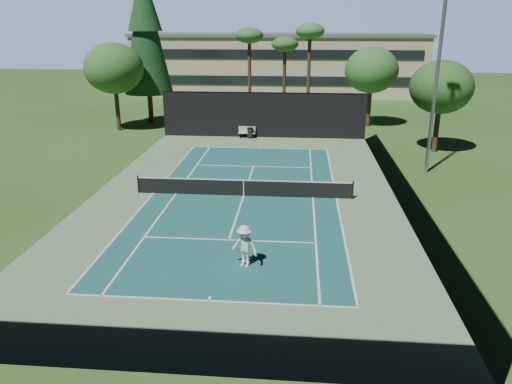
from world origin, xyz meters
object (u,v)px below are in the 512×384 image
(tennis_net, at_px, (244,187))
(trash_bin, at_px, (250,133))
(player, at_px, (245,246))
(tennis_ball_d, at_px, (193,170))
(tennis_ball_b, at_px, (248,193))
(tennis_ball_c, at_px, (242,179))
(park_bench, at_px, (247,132))
(tennis_ball_a, at_px, (166,279))

(tennis_net, xyz_separation_m, trash_bin, (-1.13, 15.54, -0.08))
(player, relative_size, tennis_ball_d, 31.62)
(tennis_ball_b, bearing_deg, tennis_ball_c, 104.80)
(tennis_ball_b, xyz_separation_m, park_bench, (-1.66, 15.21, 0.51))
(tennis_ball_b, bearing_deg, tennis_ball_d, 133.84)
(player, relative_size, trash_bin, 1.96)
(player, xyz_separation_m, tennis_ball_b, (-0.81, 9.45, -0.89))
(tennis_ball_d, relative_size, trash_bin, 0.06)
(trash_bin, bearing_deg, tennis_ball_c, -87.03)
(player, height_order, tennis_ball_a, player)
(tennis_ball_c, xyz_separation_m, park_bench, (-0.95, 12.51, 0.52))
(tennis_net, relative_size, tennis_ball_a, 197.27)
(tennis_net, xyz_separation_m, tennis_ball_b, (0.22, 0.51, -0.52))
(tennis_ball_a, xyz_separation_m, tennis_ball_d, (-2.07, 15.38, -0.00))
(tennis_ball_d, distance_m, trash_bin, 10.96)
(tennis_net, bearing_deg, player, -83.42)
(player, relative_size, tennis_ball_c, 29.20)
(tennis_ball_b, height_order, tennis_ball_c, tennis_ball_b)
(tennis_ball_b, bearing_deg, player, -85.12)
(park_bench, bearing_deg, tennis_ball_d, -103.87)
(tennis_ball_d, bearing_deg, park_bench, 76.13)
(tennis_ball_b, height_order, trash_bin, trash_bin)
(tennis_ball_b, bearing_deg, trash_bin, 95.14)
(player, relative_size, tennis_ball_b, 26.41)
(park_bench, height_order, trash_bin, park_bench)
(tennis_ball_b, relative_size, trash_bin, 0.07)
(tennis_ball_b, distance_m, trash_bin, 15.10)
(player, bearing_deg, tennis_net, 119.24)
(tennis_ball_a, relative_size, tennis_ball_b, 0.93)
(tennis_net, distance_m, player, 9.01)
(tennis_net, height_order, trash_bin, tennis_net)
(tennis_ball_b, relative_size, tennis_ball_d, 1.20)
(tennis_ball_d, bearing_deg, tennis_net, -50.71)
(tennis_ball_b, height_order, tennis_ball_d, tennis_ball_b)
(tennis_ball_b, distance_m, tennis_ball_c, 2.79)
(tennis_ball_d, height_order, trash_bin, trash_bin)
(tennis_ball_d, bearing_deg, tennis_ball_a, -82.32)
(player, height_order, trash_bin, player)
(tennis_ball_b, relative_size, tennis_ball_c, 1.11)
(tennis_net, relative_size, tennis_ball_d, 220.34)
(tennis_net, distance_m, tennis_ball_b, 0.76)
(tennis_ball_c, xyz_separation_m, trash_bin, (-0.64, 12.34, 0.45))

